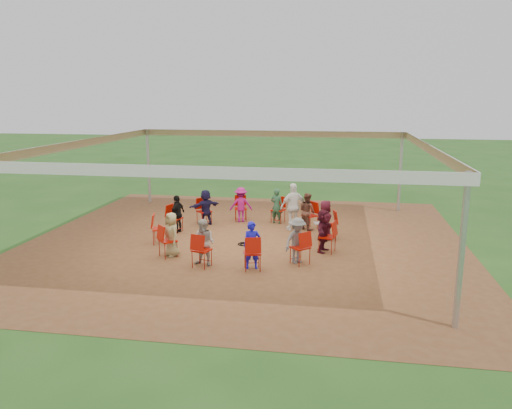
% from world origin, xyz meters
% --- Properties ---
extents(ground, '(80.00, 80.00, 0.00)m').
position_xyz_m(ground, '(0.00, 0.00, 0.00)').
color(ground, '#26531A').
rests_on(ground, ground).
extents(dirt_patch, '(13.00, 13.00, 0.00)m').
position_xyz_m(dirt_patch, '(0.00, 0.00, 0.01)').
color(dirt_patch, brown).
rests_on(dirt_patch, ground).
extents(tent, '(10.33, 10.33, 3.00)m').
position_xyz_m(tent, '(0.00, 0.00, 2.37)').
color(tent, '#B2B2B7').
rests_on(tent, ground).
extents(chair_0, '(0.53, 0.52, 0.90)m').
position_xyz_m(chair_0, '(2.47, 0.64, 0.45)').
color(chair_0, '#B00F02').
rests_on(chair_0, ground).
extents(chair_1, '(0.61, 0.61, 0.90)m').
position_xyz_m(chair_1, '(1.82, 1.79, 0.45)').
color(chair_1, '#B00F02').
rests_on(chair_1, ground).
extents(chair_2, '(0.52, 0.54, 0.90)m').
position_xyz_m(chair_2, '(0.68, 2.46, 0.45)').
color(chair_2, '#B00F02').
rests_on(chair_2, ground).
extents(chair_3, '(0.52, 0.53, 0.90)m').
position_xyz_m(chair_3, '(-0.64, 2.47, 0.45)').
color(chair_3, '#B00F02').
rests_on(chair_3, ground).
extents(chair_4, '(0.61, 0.61, 0.90)m').
position_xyz_m(chair_4, '(-1.79, 1.82, 0.45)').
color(chair_4, '#B00F02').
rests_on(chair_4, ground).
extents(chair_5, '(0.54, 0.52, 0.90)m').
position_xyz_m(chair_5, '(-2.46, 0.68, 0.45)').
color(chair_5, '#B00F02').
rests_on(chair_5, ground).
extents(chair_6, '(0.53, 0.52, 0.90)m').
position_xyz_m(chair_6, '(-2.47, -0.64, 0.45)').
color(chair_6, '#B00F02').
rests_on(chair_6, ground).
extents(chair_7, '(0.61, 0.61, 0.90)m').
position_xyz_m(chair_7, '(-1.82, -1.79, 0.45)').
color(chair_7, '#B00F02').
rests_on(chair_7, ground).
extents(chair_8, '(0.52, 0.54, 0.90)m').
position_xyz_m(chair_8, '(-0.68, -2.46, 0.45)').
color(chair_8, '#B00F02').
rests_on(chair_8, ground).
extents(chair_9, '(0.52, 0.53, 0.90)m').
position_xyz_m(chair_9, '(0.64, -2.47, 0.45)').
color(chair_9, '#B00F02').
rests_on(chair_9, ground).
extents(chair_10, '(0.61, 0.61, 0.90)m').
position_xyz_m(chair_10, '(1.79, -1.82, 0.45)').
color(chair_10, '#B00F02').
rests_on(chair_10, ground).
extents(chair_11, '(0.54, 0.52, 0.90)m').
position_xyz_m(chair_11, '(2.46, -0.68, 0.45)').
color(chair_11, '#B00F02').
rests_on(chair_11, ground).
extents(person_seated_0, '(0.47, 0.66, 1.22)m').
position_xyz_m(person_seated_0, '(2.35, 0.61, 0.62)').
color(person_seated_0, '#410F1C').
rests_on(person_seated_0, ground).
extents(person_seated_1, '(0.66, 0.66, 1.22)m').
position_xyz_m(person_seated_1, '(1.73, 1.71, 0.62)').
color(person_seated_1, brown).
rests_on(person_seated_1, ground).
extents(person_seated_2, '(0.51, 0.40, 1.22)m').
position_xyz_m(person_seated_2, '(0.65, 2.35, 0.62)').
color(person_seated_2, '#265035').
rests_on(person_seated_2, ground).
extents(person_seated_3, '(0.86, 0.58, 1.22)m').
position_xyz_m(person_seated_3, '(-0.61, 2.35, 0.62)').
color(person_seated_3, '#9A1269').
rests_on(person_seated_3, ground).
extents(person_seated_4, '(1.10, 1.10, 1.22)m').
position_xyz_m(person_seated_4, '(-1.71, 1.73, 0.62)').
color(person_seated_4, '#1C173E').
rests_on(person_seated_4, ground).
extents(person_seated_5, '(0.54, 0.79, 1.22)m').
position_xyz_m(person_seated_5, '(-2.35, 0.65, 0.62)').
color(person_seated_5, black).
rests_on(person_seated_5, ground).
extents(person_seated_6, '(0.66, 0.66, 1.22)m').
position_xyz_m(person_seated_6, '(-1.73, -1.71, 0.62)').
color(person_seated_6, tan).
rests_on(person_seated_6, ground).
extents(person_seated_7, '(0.66, 0.49, 1.22)m').
position_xyz_m(person_seated_7, '(-0.65, -2.35, 0.62)').
color(person_seated_7, '#A7A095').
rests_on(person_seated_7, ground).
extents(person_seated_8, '(0.50, 0.39, 1.22)m').
position_xyz_m(person_seated_8, '(0.61, -2.35, 0.62)').
color(person_seated_8, '#1612B5').
rests_on(person_seated_8, ground).
extents(person_seated_9, '(0.84, 0.83, 1.22)m').
position_xyz_m(person_seated_9, '(1.71, -1.73, 0.62)').
color(person_seated_9, slate).
rests_on(person_seated_9, ground).
extents(person_seated_10, '(0.71, 1.20, 1.22)m').
position_xyz_m(person_seated_10, '(2.35, -0.65, 0.62)').
color(person_seated_10, '#410F1C').
rests_on(person_seated_10, ground).
extents(standing_person, '(1.02, 0.85, 1.55)m').
position_xyz_m(standing_person, '(1.29, 1.60, 0.78)').
color(standing_person, white).
rests_on(standing_person, ground).
extents(cable_coil, '(0.36, 0.36, 0.03)m').
position_xyz_m(cable_coil, '(0.02, -0.37, 0.02)').
color(cable_coil, black).
rests_on(cable_coil, ground).
extents(laptop, '(0.34, 0.38, 0.23)m').
position_xyz_m(laptop, '(2.20, 0.57, 0.58)').
color(laptop, '#B7B7BC').
rests_on(laptop, ground).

